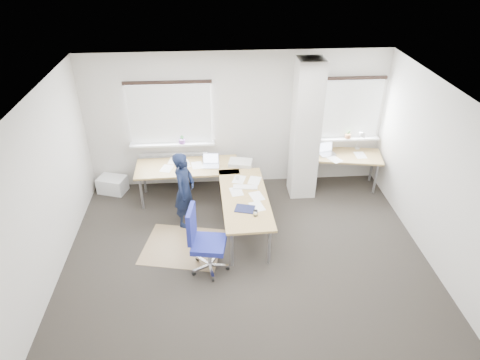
{
  "coord_description": "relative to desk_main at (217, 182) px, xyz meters",
  "views": [
    {
      "loc": [
        -0.5,
        -5.45,
        4.81
      ],
      "look_at": [
        -0.04,
        0.9,
        0.97
      ],
      "focal_mm": 32.0,
      "sensor_mm": 36.0,
      "label": 1
    }
  ],
  "objects": [
    {
      "name": "person",
      "position": [
        -0.59,
        -0.28,
        0.03
      ],
      "size": [
        0.51,
        0.62,
        1.45
      ],
      "primitive_type": "imported",
      "rotation": [
        0.0,
        0.0,
        1.21
      ],
      "color": "black",
      "rests_on": "ground"
    },
    {
      "name": "room_shell",
      "position": [
        0.61,
        -0.87,
        1.05
      ],
      "size": [
        6.04,
        5.04,
        2.82
      ],
      "color": "beige",
      "rests_on": "ground"
    },
    {
      "name": "desk_side",
      "position": [
        2.68,
        0.83,
        -0.01
      ],
      "size": [
        1.5,
        0.93,
        1.22
      ],
      "rotation": [
        0.0,
        0.0,
        -0.17
      ],
      "color": "olive",
      "rests_on": "ground"
    },
    {
      "name": "task_chair",
      "position": [
        -0.22,
        -1.55,
        -0.37
      ],
      "size": [
        0.64,
        0.63,
        1.17
      ],
      "rotation": [
        0.0,
        0.0,
        -0.16
      ],
      "color": "navy",
      "rests_on": "ground"
    },
    {
      "name": "desk_main",
      "position": [
        0.0,
        0.0,
        0.0
      ],
      "size": [
        2.47,
        2.61,
        0.96
      ],
      "rotation": [
        0.0,
        0.0,
        0.03
      ],
      "color": "olive",
      "rests_on": "ground"
    },
    {
      "name": "ground",
      "position": [
        0.43,
        -1.32,
        -0.69
      ],
      "size": [
        6.0,
        6.0,
        0.0
      ],
      "primitive_type": "plane",
      "color": "#292621",
      "rests_on": "ground"
    },
    {
      "name": "floor_mat",
      "position": [
        -0.64,
        -0.97,
        -0.69
      ],
      "size": [
        1.52,
        1.37,
        0.01
      ],
      "primitive_type": "cube",
      "rotation": [
        0.0,
        0.0,
        -0.21
      ],
      "color": "olive",
      "rests_on": "ground"
    },
    {
      "name": "white_crate",
      "position": [
        -2.16,
        0.93,
        -0.53
      ],
      "size": [
        0.64,
        0.53,
        0.33
      ],
      "primitive_type": "cube",
      "rotation": [
        0.0,
        0.0,
        -0.32
      ],
      "color": "white",
      "rests_on": "ground"
    }
  ]
}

